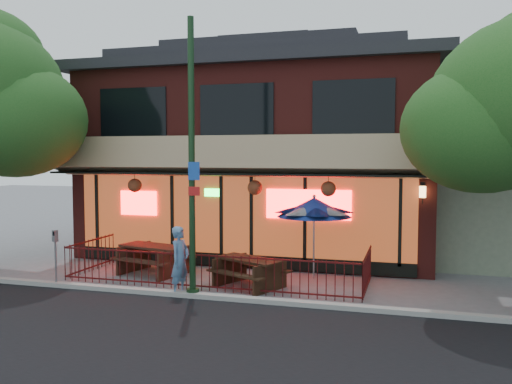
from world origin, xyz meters
TOP-DOWN VIEW (x-y plane):
  - ground at (0.00, 0.00)m, footprint 80.00×80.00m
  - curb at (0.00, -0.50)m, footprint 80.00×0.25m
  - restaurant_building at (0.00, 7.11)m, footprint 12.96×9.49m
  - patio_fence at (0.00, 0.50)m, footprint 8.44×2.62m
  - street_light at (0.00, -0.40)m, footprint 0.43×0.32m
  - picnic_table_left at (-2.14, 1.66)m, footprint 2.37×2.03m
  - picnic_table_right at (1.11, 0.89)m, footprint 2.30×2.08m
  - patio_umbrella at (2.61, 2.40)m, footprint 2.15×2.15m
  - pedestrian at (-0.37, -0.35)m, footprint 0.53×0.71m
  - parking_meter_near at (-4.00, -0.48)m, footprint 0.17×0.16m

SIDE VIEW (x-z plane):
  - ground at x=0.00m, z-range 0.00..0.00m
  - curb at x=0.00m, z-range 0.00..0.12m
  - picnic_table_right at x=1.11m, z-range 0.13..0.93m
  - picnic_table_left at x=-2.14m, z-range 0.14..1.02m
  - patio_fence at x=0.00m, z-range 0.13..1.13m
  - pedestrian at x=-0.37m, z-range 0.00..1.77m
  - parking_meter_near at x=-4.00m, z-range 0.28..1.83m
  - patio_umbrella at x=2.61m, z-range 0.87..3.32m
  - street_light at x=0.00m, z-range -0.35..6.65m
  - restaurant_building at x=0.00m, z-range 0.10..8.15m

